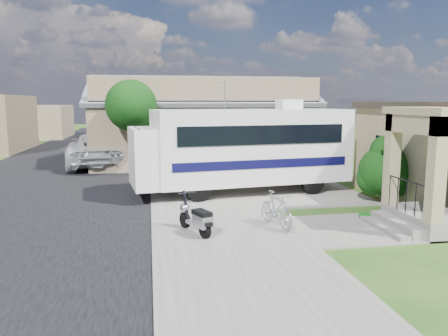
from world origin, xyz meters
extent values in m
plane|color=#1D4713|center=(0.00, 0.00, 0.00)|extent=(120.00, 120.00, 0.00)
cube|color=black|center=(-7.50, 10.00, 0.01)|extent=(9.00, 80.00, 0.02)
cube|color=#64615A|center=(-1.00, 10.00, 0.03)|extent=(4.00, 80.00, 0.06)
cube|color=#64615A|center=(1.50, 4.50, 0.03)|extent=(7.00, 6.00, 0.05)
cube|color=#64615A|center=(3.00, -1.00, 0.03)|extent=(4.00, 3.00, 0.05)
cube|color=black|center=(5.48, 2.70, 1.70)|extent=(0.04, 1.10, 1.20)
cube|color=#64615A|center=(4.70, -1.30, 0.25)|extent=(1.60, 2.40, 0.50)
cube|color=#64615A|center=(3.70, -1.30, 0.16)|extent=(0.40, 2.16, 0.32)
cube|color=#64615A|center=(3.35, -1.30, 0.08)|extent=(0.35, 2.16, 0.16)
cube|color=#8D7959|center=(4.08, -0.28, 1.85)|extent=(0.35, 0.35, 2.70)
cube|color=#8D7959|center=(4.08, -2.33, 1.85)|extent=(0.35, 0.35, 2.70)
cube|color=#8D7959|center=(4.08, -1.30, 2.95)|extent=(0.35, 2.40, 0.50)
cube|color=#8D7959|center=(4.90, -1.30, 3.30)|extent=(2.10, 2.70, 0.20)
cylinder|color=black|center=(3.95, -1.30, 1.40)|extent=(0.04, 1.70, 0.04)
cube|color=#766649|center=(0.00, 14.00, 1.80)|extent=(12.00, 8.00, 3.60)
cube|color=slate|center=(0.00, 12.00, 4.15)|extent=(12.50, 4.40, 1.78)
cube|color=slate|center=(0.00, 16.00, 4.15)|extent=(12.50, 4.40, 1.78)
cube|color=slate|center=(0.00, 14.00, 4.85)|extent=(12.50, 0.50, 0.22)
cube|color=#766649|center=(0.00, 10.10, 4.15)|extent=(11.76, 0.20, 1.30)
cube|color=#766649|center=(-15.00, 34.00, 1.60)|extent=(8.00, 7.00, 3.20)
cylinder|color=black|center=(-3.80, 9.00, 1.57)|extent=(0.20, 0.20, 3.15)
sphere|color=black|center=(-3.80, 9.00, 3.38)|extent=(2.40, 2.40, 2.40)
sphere|color=black|center=(-3.40, 9.20, 2.93)|extent=(1.68, 1.68, 1.68)
cylinder|color=black|center=(-3.80, 19.00, 1.65)|extent=(0.20, 0.20, 3.29)
sphere|color=black|center=(-3.80, 19.00, 3.53)|extent=(2.40, 2.40, 2.40)
sphere|color=black|center=(-3.40, 19.20, 3.06)|extent=(1.68, 1.68, 1.68)
cylinder|color=black|center=(-3.80, 28.00, 1.50)|extent=(0.20, 0.20, 3.01)
sphere|color=black|center=(-3.80, 28.00, 3.22)|extent=(2.40, 2.40, 2.40)
sphere|color=black|center=(-3.40, 28.20, 2.79)|extent=(1.68, 1.68, 1.68)
cube|color=silver|center=(0.89, 4.45, 1.87)|extent=(7.75, 3.62, 2.77)
cube|color=silver|center=(-3.23, 3.91, 1.55)|extent=(1.18, 2.62, 2.13)
cube|color=black|center=(-3.42, 3.89, 2.13)|extent=(0.36, 2.26, 0.96)
cube|color=black|center=(1.07, 3.12, 2.37)|extent=(6.30, 0.86, 0.69)
cube|color=black|center=(0.72, 5.79, 2.37)|extent=(6.30, 0.86, 0.69)
cube|color=#0A0A33|center=(1.07, 3.12, 1.31)|extent=(6.67, 0.90, 0.32)
cube|color=#0A0A33|center=(0.72, 5.79, 1.31)|extent=(6.67, 0.90, 0.32)
cube|color=silver|center=(2.48, 4.66, 3.45)|extent=(0.94, 0.85, 0.37)
cylinder|color=#9D9DA4|center=(-0.16, 4.32, 3.79)|extent=(0.04, 0.04, 1.07)
cylinder|color=black|center=(-1.32, 2.98, 0.48)|extent=(0.89, 0.41, 0.85)
cylinder|color=black|center=(-1.63, 5.31, 0.48)|extent=(0.89, 0.41, 0.85)
cylinder|color=black|center=(3.12, 3.56, 0.48)|extent=(0.89, 0.41, 0.85)
cylinder|color=black|center=(2.81, 5.89, 0.48)|extent=(0.89, 0.41, 0.85)
cylinder|color=black|center=(5.07, 1.83, 0.36)|extent=(0.14, 0.14, 0.71)
sphere|color=black|center=(5.07, 1.83, 1.16)|extent=(1.78, 1.78, 1.78)
sphere|color=black|center=(5.43, 2.09, 1.51)|extent=(1.42, 1.42, 1.42)
sphere|color=black|center=(4.80, 2.00, 0.89)|extent=(1.25, 1.25, 1.25)
sphere|color=black|center=(5.25, 1.56, 0.80)|extent=(1.07, 1.07, 1.07)
sphere|color=black|center=(5.07, 1.83, 1.87)|extent=(1.07, 1.07, 1.07)
cylinder|color=black|center=(-1.64, -1.25, 0.28)|extent=(0.28, 0.46, 0.45)
cylinder|color=black|center=(-2.07, -0.21, 0.28)|extent=(0.28, 0.46, 0.45)
cube|color=#9D9DA4|center=(-1.84, -0.78, 0.35)|extent=(0.50, 0.63, 0.08)
cube|color=#9D9DA4|center=(-1.68, -1.15, 0.49)|extent=(0.53, 0.65, 0.31)
cube|color=black|center=(-1.70, -1.11, 0.69)|extent=(0.52, 0.68, 0.12)
cube|color=black|center=(-1.58, -1.39, 0.47)|extent=(0.25, 0.26, 0.10)
cylinder|color=black|center=(-2.04, -0.28, 0.69)|extent=(0.21, 0.35, 0.85)
sphere|color=#9D9DA4|center=(-2.07, -0.21, 0.62)|extent=(0.29, 0.29, 0.29)
sphere|color=black|center=(-2.10, -0.14, 0.62)|extent=(0.12, 0.12, 0.12)
cylinder|color=black|center=(-2.01, -0.36, 1.08)|extent=(0.53, 0.25, 0.04)
cube|color=black|center=(-2.07, -0.21, 0.41)|extent=(0.24, 0.32, 0.06)
imported|color=#9D9DA4|center=(0.45, -0.59, 0.50)|extent=(0.87, 1.73, 1.00)
imported|color=silver|center=(-5.95, 12.89, 0.90)|extent=(3.80, 6.81, 1.80)
imported|color=silver|center=(-6.34, 20.23, 0.89)|extent=(2.52, 6.14, 1.78)
cylinder|color=#156916|center=(3.40, -0.11, 0.09)|extent=(0.39, 0.39, 0.18)
camera|label=1|loc=(-2.99, -12.04, 3.55)|focal=35.00mm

